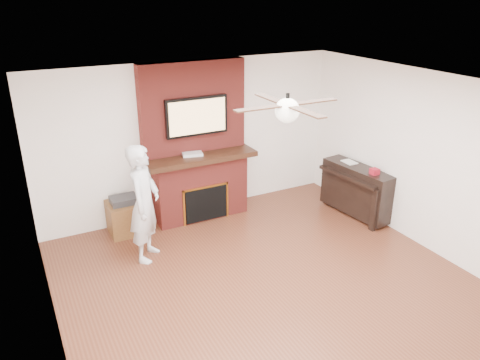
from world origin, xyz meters
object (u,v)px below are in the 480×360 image
piano (357,189)px  fireplace (197,158)px  side_table (126,216)px  person (144,203)px

piano → fireplace: bearing=145.6°
side_table → piano: (3.54, -1.15, 0.18)m
person → piano: person is taller
side_table → piano: 3.72m
fireplace → piano: size_ratio=1.90×
person → piano: 3.49m
piano → side_table: bearing=155.5°
fireplace → piano: (2.30, -1.21, -0.55)m
fireplace → piano: 2.65m
person → side_table: 1.02m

